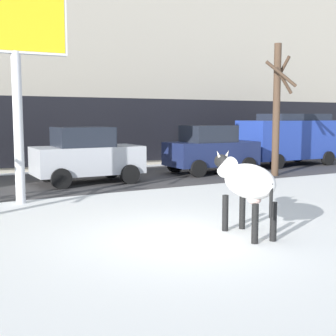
{
  "coord_description": "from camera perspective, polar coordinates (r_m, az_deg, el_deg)",
  "views": [
    {
      "loc": [
        -4.22,
        -6.88,
        2.2
      ],
      "look_at": [
        0.58,
        1.63,
        1.1
      ],
      "focal_mm": 49.04,
      "sensor_mm": 36.0,
      "label": 1
    }
  ],
  "objects": [
    {
      "name": "pedestrian_near_billboard",
      "position": [
        21.1,
        2.56,
        2.83
      ],
      "size": [
        0.36,
        0.24,
        1.73
      ],
      "color": "#282833",
      "rests_on": "ground"
    },
    {
      "name": "cow_holstein",
      "position": [
        8.58,
        9.9,
        -1.72
      ],
      "size": [
        0.72,
        1.92,
        1.54
      ],
      "color": "silver",
      "rests_on": "ground"
    },
    {
      "name": "building_facade",
      "position": [
        22.43,
        -18.88,
        17.09
      ],
      "size": [
        44.0,
        6.1,
        13.0
      ],
      "color": "#BCB29E",
      "rests_on": "ground"
    },
    {
      "name": "road_strip",
      "position": [
        15.76,
        -13.59,
        -1.77
      ],
      "size": [
        60.0,
        5.6,
        0.01
      ],
      "primitive_type": "cube",
      "color": "#423F3F",
      "rests_on": "ground"
    },
    {
      "name": "pedestrian_by_cars",
      "position": [
        18.91,
        -10.62,
        2.31
      ],
      "size": [
        0.36,
        0.24,
        1.73
      ],
      "color": "#282833",
      "rests_on": "ground"
    },
    {
      "name": "bare_tree_right_lot",
      "position": [
        17.43,
        13.41,
        7.51
      ],
      "size": [
        1.18,
        1.17,
        4.84
      ],
      "color": "#4C3828",
      "rests_on": "ground"
    },
    {
      "name": "car_navy_hatchback",
      "position": [
        17.91,
        5.31,
        2.32
      ],
      "size": [
        3.53,
        1.97,
        1.86
      ],
      "color": "#19234C",
      "rests_on": "ground"
    },
    {
      "name": "billboard",
      "position": [
        12.29,
        -18.5,
        16.0
      ],
      "size": [
        2.53,
        0.39,
        5.56
      ],
      "color": "silver",
      "rests_on": "ground"
    },
    {
      "name": "car_silver_hatchback",
      "position": [
        15.36,
        -10.09,
        1.57
      ],
      "size": [
        3.53,
        1.97,
        1.86
      ],
      "color": "#B7BABF",
      "rests_on": "ground"
    },
    {
      "name": "car_blue_van",
      "position": [
        21.48,
        14.82,
        3.65
      ],
      "size": [
        4.63,
        2.18,
        2.32
      ],
      "color": "#233D9E",
      "rests_on": "ground"
    },
    {
      "name": "ground_plane",
      "position": [
        8.37,
        2.08,
        -8.83
      ],
      "size": [
        120.0,
        120.0,
        0.0
      ],
      "primitive_type": "plane",
      "color": "white"
    }
  ]
}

